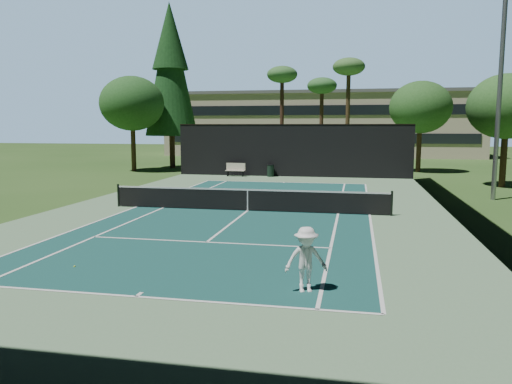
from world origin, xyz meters
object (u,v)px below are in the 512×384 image
at_px(player, 306,260).
at_px(tennis_net, 248,199).
at_px(tennis_ball_c, 257,196).
at_px(tennis_ball_d, 220,196).
at_px(tennis_ball_b, 239,199).
at_px(park_bench, 236,169).
at_px(tennis_ball_a, 75,266).
at_px(trash_bin, 271,171).

bearing_deg(player, tennis_net, 91.56).
xyz_separation_m(tennis_ball_c, tennis_ball_d, (-1.96, -0.38, 0.00)).
height_order(tennis_ball_b, park_bench, park_bench).
distance_m(tennis_net, tennis_ball_a, 10.34).
height_order(tennis_net, tennis_ball_a, tennis_net).
bearing_deg(trash_bin, tennis_ball_b, -88.15).
xyz_separation_m(tennis_ball_d, park_bench, (-1.88, 11.20, 0.51)).
height_order(player, park_bench, player).
xyz_separation_m(player, tennis_ball_d, (-6.22, 14.99, -0.74)).
xyz_separation_m(tennis_ball_b, trash_bin, (-0.39, 12.09, 0.44)).
relative_size(tennis_net, park_bench, 8.60).
bearing_deg(tennis_ball_a, tennis_ball_d, 89.00).
bearing_deg(tennis_ball_c, tennis_ball_a, -98.60).
xyz_separation_m(tennis_ball_d, trash_bin, (0.86, 11.36, 0.44)).
height_order(tennis_ball_b, tennis_ball_d, same).
distance_m(tennis_ball_d, park_bench, 11.37).
height_order(tennis_ball_a, tennis_ball_d, tennis_ball_d).
xyz_separation_m(tennis_ball_a, tennis_ball_d, (0.25, 14.22, 0.01)).
relative_size(player, tennis_ball_a, 26.85).
xyz_separation_m(tennis_ball_c, park_bench, (-3.84, 10.82, 0.51)).
relative_size(tennis_ball_b, tennis_ball_c, 1.12).
distance_m(player, tennis_ball_c, 15.97).
height_order(player, tennis_ball_d, player).
distance_m(player, tennis_ball_d, 16.25).
bearing_deg(trash_bin, tennis_ball_a, -92.47).
bearing_deg(tennis_ball_b, trash_bin, 91.85).
bearing_deg(tennis_ball_a, tennis_net, 74.75).
relative_size(park_bench, trash_bin, 1.59).
bearing_deg(tennis_ball_a, tennis_ball_b, 83.67).
distance_m(tennis_ball_a, trash_bin, 25.61).
bearing_deg(trash_bin, tennis_ball_d, -94.32).
height_order(tennis_ball_a, tennis_ball_c, tennis_ball_c).
distance_m(tennis_ball_d, trash_bin, 11.40).
relative_size(player, tennis_ball_d, 21.53).
xyz_separation_m(tennis_net, tennis_ball_c, (-0.51, 4.65, -0.53)).
bearing_deg(tennis_net, player, -70.72).
bearing_deg(tennis_ball_c, trash_bin, 95.74).
relative_size(player, trash_bin, 1.65).
xyz_separation_m(tennis_net, tennis_ball_a, (-2.72, -9.96, -0.53)).
bearing_deg(tennis_ball_c, park_bench, 109.54).
bearing_deg(park_bench, tennis_ball_d, -80.48).
xyz_separation_m(tennis_net, player, (3.75, -10.73, 0.22)).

